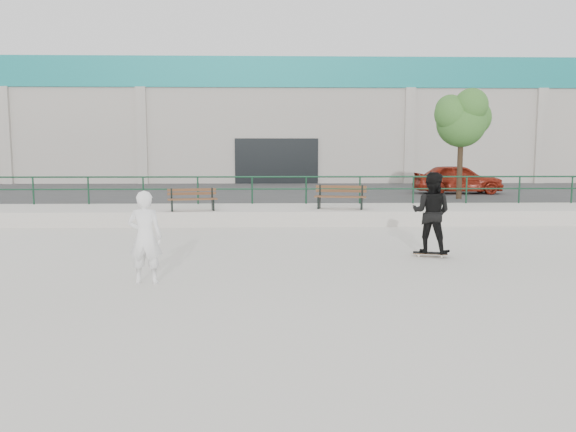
{
  "coord_description": "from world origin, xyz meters",
  "views": [
    {
      "loc": [
        -0.24,
        -9.92,
        2.45
      ],
      "look_at": [
        0.09,
        2.0,
        1.06
      ],
      "focal_mm": 35.0,
      "sensor_mm": 36.0,
      "label": 1
    }
  ],
  "objects_px": {
    "bench_left": "(192,200)",
    "tree": "(462,117)",
    "red_car": "(458,179)",
    "skateboard": "(430,253)",
    "standing_skater": "(431,213)",
    "seated_skater": "(145,237)",
    "bench_right": "(340,197)"
  },
  "relations": [
    {
      "from": "bench_right",
      "to": "tree",
      "type": "xyz_separation_m",
      "value": [
        5.39,
        3.9,
        2.92
      ]
    },
    {
      "from": "bench_left",
      "to": "skateboard",
      "type": "height_order",
      "value": "bench_left"
    },
    {
      "from": "bench_right",
      "to": "red_car",
      "type": "distance_m",
      "value": 9.15
    },
    {
      "from": "bench_left",
      "to": "tree",
      "type": "xyz_separation_m",
      "value": [
        10.32,
        4.37,
        2.95
      ]
    },
    {
      "from": "skateboard",
      "to": "tree",
      "type": "bearing_deg",
      "value": 83.11
    },
    {
      "from": "red_car",
      "to": "bench_right",
      "type": "bearing_deg",
      "value": 137.87
    },
    {
      "from": "tree",
      "to": "standing_skater",
      "type": "relative_size",
      "value": 2.36
    },
    {
      "from": "red_car",
      "to": "standing_skater",
      "type": "relative_size",
      "value": 2.12
    },
    {
      "from": "tree",
      "to": "standing_skater",
      "type": "xyz_separation_m",
      "value": [
        -4.01,
        -9.98,
        -2.78
      ]
    },
    {
      "from": "bench_left",
      "to": "standing_skater",
      "type": "bearing_deg",
      "value": -53.67
    },
    {
      "from": "bench_left",
      "to": "tree",
      "type": "distance_m",
      "value": 11.59
    },
    {
      "from": "tree",
      "to": "seated_skater",
      "type": "xyz_separation_m",
      "value": [
        -10.04,
        -12.49,
        -2.94
      ]
    },
    {
      "from": "standing_skater",
      "to": "seated_skater",
      "type": "distance_m",
      "value": 6.53
    },
    {
      "from": "bench_right",
      "to": "red_car",
      "type": "relative_size",
      "value": 0.45
    },
    {
      "from": "red_car",
      "to": "seated_skater",
      "type": "bearing_deg",
      "value": 145.35
    },
    {
      "from": "bench_right",
      "to": "red_car",
      "type": "height_order",
      "value": "red_car"
    },
    {
      "from": "bench_left",
      "to": "tree",
      "type": "relative_size",
      "value": 0.37
    },
    {
      "from": "bench_left",
      "to": "skateboard",
      "type": "distance_m",
      "value": 8.48
    },
    {
      "from": "skateboard",
      "to": "red_car",
      "type": "bearing_deg",
      "value": 84.21
    },
    {
      "from": "tree",
      "to": "skateboard",
      "type": "height_order",
      "value": "tree"
    },
    {
      "from": "tree",
      "to": "skateboard",
      "type": "bearing_deg",
      "value": -111.88
    },
    {
      "from": "skateboard",
      "to": "standing_skater",
      "type": "xyz_separation_m",
      "value": [
        0.0,
        0.0,
        0.96
      ]
    },
    {
      "from": "tree",
      "to": "red_car",
      "type": "relative_size",
      "value": 1.11
    },
    {
      "from": "skateboard",
      "to": "standing_skater",
      "type": "relative_size",
      "value": 0.43
    },
    {
      "from": "red_car",
      "to": "standing_skater",
      "type": "bearing_deg",
      "value": 160.0
    },
    {
      "from": "red_car",
      "to": "skateboard",
      "type": "xyz_separation_m",
      "value": [
        -4.85,
        -12.78,
        -1.1
      ]
    },
    {
      "from": "bench_left",
      "to": "red_car",
      "type": "xyz_separation_m",
      "value": [
        11.16,
        7.16,
        0.31
      ]
    },
    {
      "from": "skateboard",
      "to": "standing_skater",
      "type": "bearing_deg",
      "value": 14.99
    },
    {
      "from": "tree",
      "to": "standing_skater",
      "type": "bearing_deg",
      "value": -111.88
    },
    {
      "from": "bench_left",
      "to": "red_car",
      "type": "relative_size",
      "value": 0.42
    },
    {
      "from": "standing_skater",
      "to": "seated_skater",
      "type": "height_order",
      "value": "standing_skater"
    },
    {
      "from": "bench_right",
      "to": "seated_skater",
      "type": "xyz_separation_m",
      "value": [
        -4.65,
        -8.59,
        -0.03
      ]
    }
  ]
}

